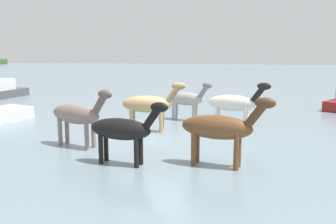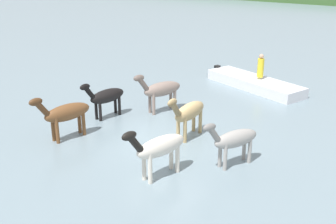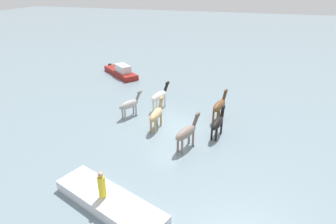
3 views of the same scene
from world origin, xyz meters
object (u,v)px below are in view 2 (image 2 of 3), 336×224
horse_chestnut_trailing (65,113)px  boat_motor_center (254,84)px  horse_dark_mare (161,89)px  horse_gray_outer (189,112)px  horse_mid_herd (234,139)px  horse_lead (106,96)px  person_helmsman_aft (261,66)px  horse_dun_straggler (159,147)px

horse_chestnut_trailing → boat_motor_center: 10.43m
horse_dark_mare → horse_gray_outer: bearing=75.7°
horse_mid_herd → horse_gray_outer: 2.63m
horse_lead → boat_motor_center: horse_lead is taller
horse_dark_mare → person_helmsman_aft: (2.23, 5.62, 0.15)m
horse_dark_mare → horse_mid_herd: bearing=80.3°
horse_mid_herd → horse_dark_mare: (-4.83, 2.80, 0.09)m
horse_dark_mare → horse_chestnut_trailing: bearing=4.6°
horse_lead → horse_dun_straggler: bearing=68.6°
horse_dun_straggler → person_helmsman_aft: bearing=-159.2°
horse_gray_outer → boat_motor_center: 7.33m
person_helmsman_aft → horse_dark_mare: bearing=-111.6°
horse_chestnut_trailing → horse_dun_straggler: bearing=97.4°
horse_chestnut_trailing → boat_motor_center: bearing=175.1°
horse_dun_straggler → boat_motor_center: horse_dun_straggler is taller
horse_dark_mare → person_helmsman_aft: bearing=178.9°
horse_gray_outer → horse_dark_mare: horse_dark_mare is taller
horse_gray_outer → horse_dark_mare: bearing=-124.7°
person_helmsman_aft → boat_motor_center: bearing=-171.0°
horse_gray_outer → horse_lead: (-3.93, -0.17, -0.08)m
horse_gray_outer → horse_lead: horse_gray_outer is taller
horse_gray_outer → horse_dun_straggler: 3.18m
horse_dun_straggler → boat_motor_center: size_ratio=0.41×
horse_dark_mare → boat_motor_center: horse_dark_mare is taller
horse_mid_herd → horse_gray_outer: (-2.38, 1.11, 0.09)m
horse_mid_herd → horse_chestnut_trailing: (-6.06, -1.52, 0.09)m
horse_chestnut_trailing → person_helmsman_aft: 10.53m
horse_mid_herd → horse_lead: size_ratio=0.95×
horse_dark_mare → horse_lead: size_ratio=1.07×
horse_dun_straggler → horse_lead: horse_dun_straggler is taller
horse_lead → horse_mid_herd: bearing=91.5°
horse_mid_herd → horse_lead: horse_lead is taller
horse_chestnut_trailing → horse_dark_mare: horse_chestnut_trailing is taller
boat_motor_center → person_helmsman_aft: 1.02m
horse_gray_outer → horse_dark_mare: (-2.45, 1.70, 0.00)m
horse_chestnut_trailing → horse_lead: size_ratio=1.09×
horse_chestnut_trailing → horse_gray_outer: bearing=138.5°
horse_chestnut_trailing → boat_motor_center: size_ratio=0.42×
horse_gray_outer → boat_motor_center: horse_gray_outer is taller
horse_mid_herd → horse_dun_straggler: 2.50m
horse_dark_mare → person_helmsman_aft: size_ratio=1.96×
horse_mid_herd → person_helmsman_aft: size_ratio=1.75×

